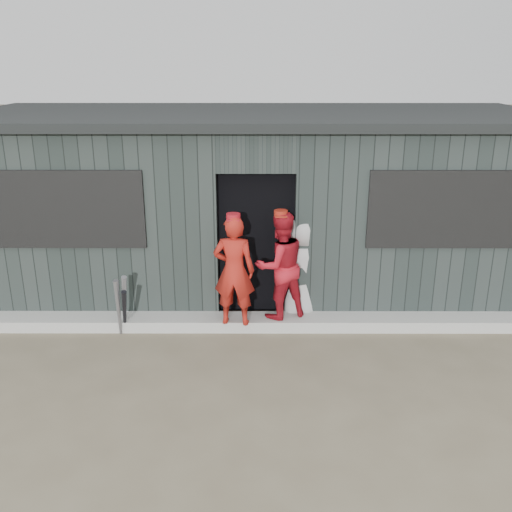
{
  "coord_description": "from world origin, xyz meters",
  "views": [
    {
      "loc": [
        0.01,
        -4.94,
        3.35
      ],
      "look_at": [
        0.0,
        1.8,
        1.0
      ],
      "focal_mm": 40.0,
      "sensor_mm": 36.0,
      "label": 1
    }
  ],
  "objects_px": {
    "bat_left": "(124,302)",
    "dugout": "(256,201)",
    "bat_right": "(125,311)",
    "player_red_left": "(234,271)",
    "player_red_right": "(280,265)",
    "bat_mid": "(118,308)",
    "player_grey_back": "(301,269)"
  },
  "relations": [
    {
      "from": "player_red_left",
      "to": "bat_left",
      "type": "bearing_deg",
      "value": 2.3
    },
    {
      "from": "bat_right",
      "to": "player_red_left",
      "type": "xyz_separation_m",
      "value": [
        1.38,
        0.06,
        0.52
      ]
    },
    {
      "from": "bat_right",
      "to": "dugout",
      "type": "xyz_separation_m",
      "value": [
        1.66,
        1.91,
        0.96
      ]
    },
    {
      "from": "bat_mid",
      "to": "dugout",
      "type": "relative_size",
      "value": 0.1
    },
    {
      "from": "bat_right",
      "to": "dugout",
      "type": "bearing_deg",
      "value": 49.12
    },
    {
      "from": "bat_right",
      "to": "player_grey_back",
      "type": "height_order",
      "value": "player_grey_back"
    },
    {
      "from": "bat_left",
      "to": "bat_right",
      "type": "xyz_separation_m",
      "value": [
        0.03,
        -0.16,
        -0.07
      ]
    },
    {
      "from": "bat_mid",
      "to": "player_red_left",
      "type": "bearing_deg",
      "value": 3.22
    },
    {
      "from": "bat_left",
      "to": "player_red_right",
      "type": "relative_size",
      "value": 0.59
    },
    {
      "from": "bat_left",
      "to": "bat_mid",
      "type": "bearing_deg",
      "value": -101.67
    },
    {
      "from": "bat_left",
      "to": "player_red_left",
      "type": "bearing_deg",
      "value": -3.91
    },
    {
      "from": "bat_right",
      "to": "player_red_right",
      "type": "height_order",
      "value": "player_red_right"
    },
    {
      "from": "bat_right",
      "to": "dugout",
      "type": "height_order",
      "value": "dugout"
    },
    {
      "from": "bat_left",
      "to": "player_red_left",
      "type": "xyz_separation_m",
      "value": [
        1.41,
        -0.1,
        0.46
      ]
    },
    {
      "from": "player_red_left",
      "to": "player_red_right",
      "type": "distance_m",
      "value": 0.62
    },
    {
      "from": "bat_mid",
      "to": "player_red_right",
      "type": "bearing_deg",
      "value": 8.29
    },
    {
      "from": "player_grey_back",
      "to": "player_red_right",
      "type": "bearing_deg",
      "value": 22.49
    },
    {
      "from": "dugout",
      "to": "bat_right",
      "type": "bearing_deg",
      "value": -130.88
    },
    {
      "from": "bat_mid",
      "to": "bat_right",
      "type": "relative_size",
      "value": 1.15
    },
    {
      "from": "bat_right",
      "to": "player_red_left",
      "type": "relative_size",
      "value": 0.49
    },
    {
      "from": "dugout",
      "to": "player_red_left",
      "type": "bearing_deg",
      "value": -98.32
    },
    {
      "from": "bat_mid",
      "to": "player_red_right",
      "type": "relative_size",
      "value": 0.57
    },
    {
      "from": "player_red_right",
      "to": "dugout",
      "type": "height_order",
      "value": "dugout"
    },
    {
      "from": "player_red_left",
      "to": "player_grey_back",
      "type": "bearing_deg",
      "value": -144.5
    },
    {
      "from": "player_red_left",
      "to": "dugout",
      "type": "distance_m",
      "value": 1.92
    },
    {
      "from": "bat_mid",
      "to": "bat_right",
      "type": "bearing_deg",
      "value": 18.49
    },
    {
      "from": "player_red_right",
      "to": "player_red_left",
      "type": "bearing_deg",
      "value": -3.61
    },
    {
      "from": "bat_right",
      "to": "player_red_right",
      "type": "relative_size",
      "value": 0.49
    },
    {
      "from": "bat_left",
      "to": "dugout",
      "type": "xyz_separation_m",
      "value": [
        1.69,
        1.76,
        0.89
      ]
    },
    {
      "from": "bat_mid",
      "to": "player_grey_back",
      "type": "distance_m",
      "value": 2.42
    },
    {
      "from": "player_red_right",
      "to": "bat_left",
      "type": "bearing_deg",
      "value": -20.56
    },
    {
      "from": "player_grey_back",
      "to": "dugout",
      "type": "bearing_deg",
      "value": -86.56
    }
  ]
}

